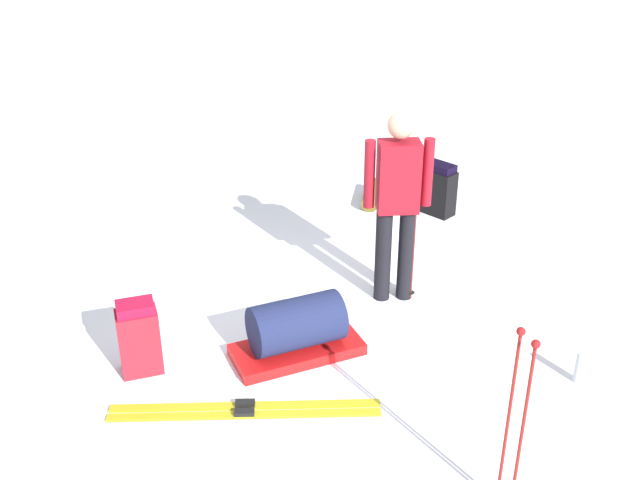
{
  "coord_description": "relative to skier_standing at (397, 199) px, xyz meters",
  "views": [
    {
      "loc": [
        -5.51,
        0.64,
        3.57
      ],
      "look_at": [
        0.0,
        0.0,
        0.7
      ],
      "focal_mm": 43.13,
      "sensor_mm": 36.0,
      "label": 1
    }
  ],
  "objects": [
    {
      "name": "ground_plane",
      "position": [
        -0.18,
        0.67,
        -0.95
      ],
      "size": [
        80.0,
        80.0,
        0.0
      ],
      "primitive_type": "plane",
      "color": "white"
    },
    {
      "name": "skier_standing",
      "position": [
        0.0,
        0.0,
        0.0
      ],
      "size": [
        0.23,
        0.57,
        1.7
      ],
      "color": "black",
      "rests_on": "ground_plane"
    },
    {
      "name": "ski_pair_near",
      "position": [
        -1.4,
        1.34,
        -0.94
      ],
      "size": [
        0.33,
        1.93,
        0.05
      ],
      "color": "gold",
      "rests_on": "ground_plane"
    },
    {
      "name": "backpack_large_dark",
      "position": [
        1.65,
        -0.82,
        -0.67
      ],
      "size": [
        0.39,
        0.37,
        0.57
      ],
      "color": "black",
      "rests_on": "ground_plane"
    },
    {
      "name": "backpack_bright",
      "position": [
        -0.83,
        2.1,
        -0.66
      ],
      "size": [
        0.26,
        0.34,
        0.6
      ],
      "color": "maroon",
      "rests_on": "ground_plane"
    },
    {
      "name": "ski_poles_planted_near",
      "position": [
        -2.46,
        -0.18,
        -0.25
      ],
      "size": [
        0.19,
        0.11,
        1.26
      ],
      "color": "maroon",
      "rests_on": "ground_plane"
    },
    {
      "name": "ski_poles_planted_far",
      "position": [
        0.02,
        -0.13,
        -0.27
      ],
      "size": [
        0.2,
        0.11,
        1.22
      ],
      "color": "maroon",
      "rests_on": "ground_plane"
    },
    {
      "name": "gear_sled",
      "position": [
        -0.76,
        0.92,
        -0.73
      ],
      "size": [
        0.72,
        1.1,
        0.49
      ],
      "color": "red",
      "rests_on": "ground_plane"
    },
    {
      "name": "sleeping_mat_rolled",
      "position": [
        2.02,
        -0.17,
        -0.86
      ],
      "size": [
        0.58,
        0.32,
        0.18
      ],
      "primitive_type": "cylinder",
      "rotation": [
        0.0,
        1.57,
        2.87
      ],
      "color": "brown",
      "rests_on": "ground_plane"
    },
    {
      "name": "thermos_bottle",
      "position": [
        -1.34,
        -1.13,
        -0.82
      ],
      "size": [
        0.07,
        0.07,
        0.26
      ],
      "primitive_type": "cylinder",
      "color": "#B5C0C7",
      "rests_on": "ground_plane"
    }
  ]
}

